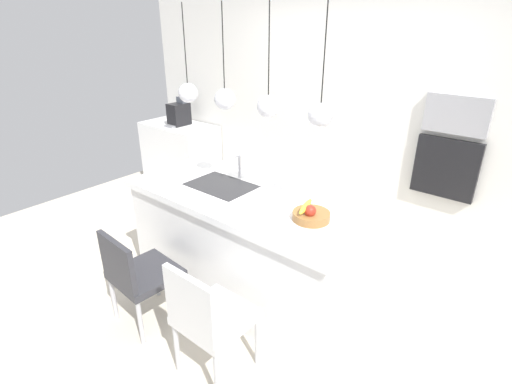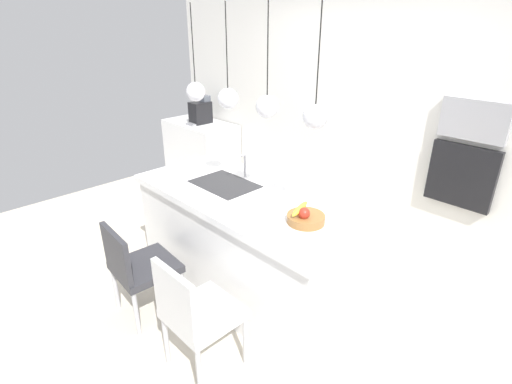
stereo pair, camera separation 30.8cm
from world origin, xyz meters
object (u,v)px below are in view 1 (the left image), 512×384
object	(u,v)px
chair_near	(138,273)
chair_middle	(208,316)
microwave	(457,115)
oven	(446,168)
coffee_machine	(179,113)
fruit_bowl	(311,215)

from	to	relation	value
chair_near	chair_middle	xyz separation A→B (m)	(0.78, -0.00, 0.03)
microwave	chair_middle	xyz separation A→B (m)	(-0.69, -2.43, -0.99)
oven	coffee_machine	bearing A→B (deg)	-175.08
chair_middle	fruit_bowl	bearing A→B (deg)	73.55
coffee_machine	chair_middle	world-z (taller)	coffee_machine
oven	chair_middle	distance (m)	2.57
fruit_bowl	chair_middle	world-z (taller)	fruit_bowl
microwave	oven	xyz separation A→B (m)	(0.00, 0.00, -0.50)
chair_middle	coffee_machine	bearing A→B (deg)	142.38
coffee_machine	oven	xyz separation A→B (m)	(3.45, 0.30, -0.06)
chair_near	chair_middle	size ratio (longest dim) A/B	0.93
coffee_machine	oven	distance (m)	3.46
oven	chair_near	xyz separation A→B (m)	(-1.47, -2.42, -0.52)
coffee_machine	chair_middle	bearing A→B (deg)	-37.62
oven	fruit_bowl	bearing A→B (deg)	-105.47
chair_near	chair_middle	bearing A→B (deg)	-0.32
fruit_bowl	oven	xyz separation A→B (m)	(0.45, 1.62, -0.01)
fruit_bowl	microwave	xyz separation A→B (m)	(0.45, 1.62, 0.49)
coffee_machine	chair_near	bearing A→B (deg)	-47.03
coffee_machine	microwave	size ratio (longest dim) A/B	0.70
microwave	oven	size ratio (longest dim) A/B	0.96
coffee_machine	chair_near	size ratio (longest dim) A/B	0.46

